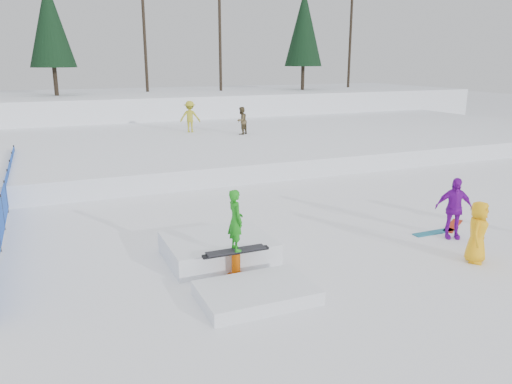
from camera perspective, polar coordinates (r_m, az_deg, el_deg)
name	(u,v)px	position (r m, az deg, el deg)	size (l,w,h in m)	color
ground	(268,252)	(13.25, 1.41, -6.87)	(120.00, 120.00, 0.00)	white
snow_berm	(112,108)	(41.67, -16.15, 9.16)	(60.00, 14.00, 2.40)	white
snow_midrise	(147,145)	(28.03, -12.31, 5.26)	(50.00, 18.00, 0.80)	white
safety_fence	(6,197)	(18.37, -26.67, -0.47)	(0.05, 16.00, 1.10)	blue
treeline	(191,26)	(41.13, -7.48, 18.26)	(40.24, 4.22, 10.50)	black
walker_olive	(242,121)	(28.56, -1.66, 8.15)	(0.76, 0.59, 1.56)	#4D3F25
walker_ygreen	(190,117)	(29.71, -7.55, 8.54)	(1.17, 0.67, 1.81)	#A8A322
spectator_purple	(454,208)	(15.07, 21.67, -1.72)	(1.03, 0.43, 1.75)	#800CAE
spectator_yellow	(477,232)	(13.54, 23.98, -4.19)	(0.77, 0.50, 1.57)	#FFB010
loose_board_red	(453,226)	(16.36, 21.58, -3.61)	(1.40, 0.28, 0.03)	#97200C
loose_board_teal	(434,232)	(15.55, 19.70, -4.37)	(1.40, 0.28, 0.03)	#1B647D
jib_rail_feature	(228,257)	(12.17, -3.27, -7.37)	(2.60, 4.40, 2.11)	white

